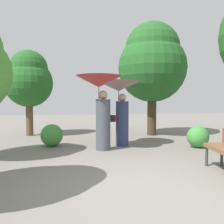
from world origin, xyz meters
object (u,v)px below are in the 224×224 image
(person_left, at_px, (100,95))
(tree_far_back, at_px, (29,79))
(person_right, at_px, (120,97))
(tree_mid_right, at_px, (152,62))

(person_left, distance_m, tree_far_back, 4.18)
(person_right, xyz_separation_m, tree_far_back, (-3.24, 2.66, 0.74))
(tree_mid_right, distance_m, tree_far_back, 5.04)
(person_right, bearing_deg, tree_mid_right, -48.36)
(person_right, height_order, tree_mid_right, tree_mid_right)
(person_left, height_order, tree_mid_right, tree_mid_right)
(tree_far_back, bearing_deg, person_left, -51.34)
(tree_mid_right, height_order, tree_far_back, tree_mid_right)
(tree_mid_right, bearing_deg, tree_far_back, 173.05)
(person_right, bearing_deg, tree_far_back, 42.16)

